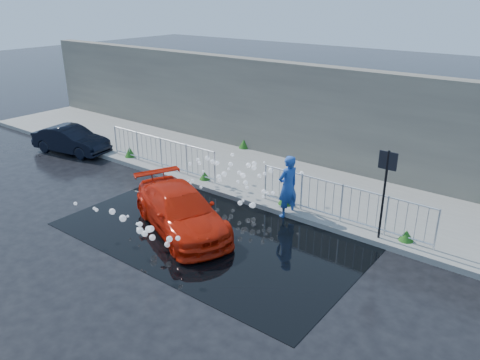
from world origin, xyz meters
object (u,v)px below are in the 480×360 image
at_px(red_car, 181,210).
at_px(dark_car, 71,140).
at_px(sign_post, 385,181).
at_px(person, 288,187).

relative_size(red_car, dark_car, 1.22).
distance_m(sign_post, red_car, 5.31).
height_order(red_car, person, person).
xyz_separation_m(dark_car, person, (9.87, 0.40, 0.38)).
height_order(sign_post, red_car, sign_post).
bearing_deg(dark_car, person, -99.03).
height_order(sign_post, dark_car, sign_post).
bearing_deg(red_car, person, -12.81).
relative_size(sign_post, dark_car, 0.77).
relative_size(dark_car, person, 1.76).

